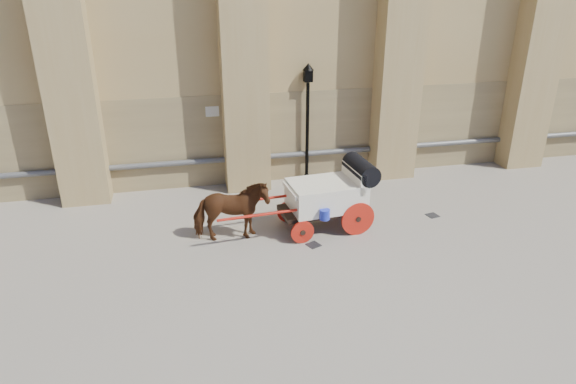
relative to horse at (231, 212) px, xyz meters
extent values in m
plane|color=gray|center=(1.93, -0.09, -0.83)|extent=(90.00, 90.00, 0.00)
cube|color=#9A8659|center=(3.93, 4.06, 0.67)|extent=(44.00, 0.35, 3.00)
cylinder|color=#59595B|center=(3.93, 3.79, 0.07)|extent=(42.00, 0.18, 0.18)
cube|color=beige|center=(-0.07, 3.88, 1.67)|extent=(0.42, 0.04, 0.32)
imported|color=#5A2F12|center=(0.00, 0.00, 0.00)|extent=(1.98, 0.94, 1.65)
cube|color=black|center=(2.51, 0.15, -0.25)|extent=(2.37, 1.23, 0.13)
cube|color=white|center=(2.61, 0.16, 0.16)|extent=(2.08, 1.46, 0.73)
cube|color=white|center=(3.39, 0.22, 0.58)|extent=(0.26, 1.31, 0.57)
cube|color=white|center=(1.73, 0.08, 0.43)|extent=(0.46, 1.17, 0.10)
cylinder|color=black|center=(3.60, 0.24, 0.79)|extent=(0.69, 1.35, 0.58)
cylinder|color=red|center=(3.34, -0.43, -0.36)|extent=(0.94, 0.14, 0.94)
cylinder|color=red|center=(3.23, 0.86, -0.36)|extent=(0.94, 0.14, 0.94)
cylinder|color=red|center=(1.78, -0.56, -0.51)|extent=(0.63, 0.11, 0.63)
cylinder|color=red|center=(1.67, 0.73, -0.51)|extent=(0.63, 0.11, 0.63)
cylinder|color=red|center=(0.83, -0.46, 0.06)|extent=(2.50, 0.28, 0.07)
cylinder|color=red|center=(0.75, 0.47, 0.06)|extent=(2.50, 0.28, 0.07)
cylinder|color=#2033C9|center=(2.36, -0.60, -0.04)|extent=(0.27, 0.27, 0.27)
cylinder|color=black|center=(2.98, 3.71, 0.82)|extent=(0.11, 0.11, 3.30)
cone|color=black|center=(2.98, 3.71, -0.66)|extent=(0.33, 0.33, 0.33)
cube|color=black|center=(2.98, 3.71, 2.70)|extent=(0.26, 0.26, 0.38)
cone|color=black|center=(2.98, 3.71, 2.98)|extent=(0.37, 0.37, 0.22)
cube|color=black|center=(2.03, -0.76, -0.82)|extent=(0.42, 0.42, 0.01)
cube|color=black|center=(5.88, 0.18, -0.82)|extent=(0.38, 0.38, 0.01)
camera|label=1|loc=(-1.13, -12.03, 5.79)|focal=32.00mm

